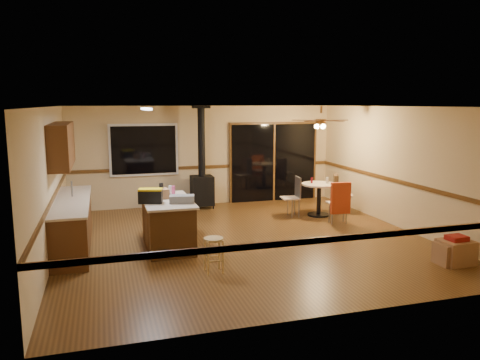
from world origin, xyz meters
name	(u,v)px	position (x,y,z in m)	size (l,w,h in m)	color
floor	(244,240)	(0.00, 0.00, 0.00)	(7.00, 7.00, 0.00)	brown
ceiling	(245,107)	(0.00, 0.00, 2.60)	(7.00, 7.00, 0.00)	silver
wall_back	(206,156)	(0.00, 3.50, 1.30)	(7.00, 7.00, 0.00)	#CCB381
wall_front	(328,216)	(0.00, -3.50, 1.30)	(7.00, 7.00, 0.00)	#CCB381
wall_left	(50,183)	(-3.50, 0.00, 1.30)	(7.00, 7.00, 0.00)	#CCB381
wall_right	(401,168)	(3.50, 0.00, 1.30)	(7.00, 7.00, 0.00)	#CCB381
chair_rail	(244,190)	(0.00, 0.00, 1.00)	(7.00, 7.00, 0.08)	#563515
window	(144,150)	(-1.60, 3.45, 1.50)	(1.72, 0.10, 1.32)	black
sliding_door	(274,163)	(1.90, 3.45, 1.05)	(2.52, 0.10, 2.10)	black
lower_cabinets	(73,224)	(-3.20, 0.50, 0.43)	(0.60, 3.00, 0.86)	#542F15
countertop	(71,201)	(-3.20, 0.50, 0.88)	(0.64, 3.04, 0.04)	beige
upper_cabinets	(62,145)	(-3.33, 0.70, 1.90)	(0.35, 2.00, 0.80)	#542F15
kitchen_island	(168,223)	(-1.50, 0.00, 0.45)	(0.88, 1.68, 0.90)	#442811
wood_stove	(202,180)	(-0.20, 3.05, 0.73)	(0.55, 0.50, 2.52)	black
ceiling_fan	(321,123)	(2.30, 1.44, 2.21)	(0.24, 0.24, 0.55)	brown
fluorescent_strip	(146,109)	(-1.80, 0.30, 2.56)	(0.10, 1.20, 0.04)	white
toolbox_grey	(182,199)	(-1.28, -0.36, 0.97)	(0.44, 0.24, 0.14)	slate
toolbox_black	(151,197)	(-1.82, -0.22, 1.01)	(0.41, 0.22, 0.23)	black
toolbox_yellow_lid	(150,190)	(-1.82, -0.22, 1.14)	(0.41, 0.22, 0.03)	gold
box_on_island	(163,193)	(-1.56, 0.15, 0.99)	(0.20, 0.27, 0.18)	#916440
bottle_dark	(161,190)	(-1.58, 0.20, 1.04)	(0.08, 0.08, 0.28)	black
bottle_pink	(173,191)	(-1.34, 0.26, 1.00)	(0.06, 0.06, 0.20)	#D84C8C
bottle_white	(170,191)	(-1.39, 0.36, 1.00)	(0.06, 0.06, 0.19)	white
bar_stool	(214,255)	(-0.99, -1.56, 0.28)	(0.31, 0.31, 0.56)	tan
blue_bucket	(187,246)	(-1.22, -0.50, 0.13)	(0.32, 0.32, 0.27)	#0B379E
dining_table	(319,194)	(2.30, 1.44, 0.53)	(0.83, 0.83, 0.78)	black
glass_red	(312,180)	(2.15, 1.54, 0.85)	(0.05, 0.05, 0.14)	#590C14
glass_cream	(327,180)	(2.48, 1.39, 0.86)	(0.07, 0.07, 0.15)	beige
chair_left	(294,192)	(1.71, 1.53, 0.59)	(0.44, 0.44, 0.51)	#C3AB91
chair_near	(340,198)	(2.38, 0.55, 0.60)	(0.47, 0.50, 0.70)	#C3AB91
chair_right	(337,189)	(2.84, 1.56, 0.60)	(0.59, 0.57, 0.70)	#C3AB91
box_under_window	(170,202)	(-1.02, 3.10, 0.20)	(0.49, 0.39, 0.39)	#916440
box_corner_a	(456,252)	(2.99, -2.33, 0.20)	(0.53, 0.45, 0.40)	#916440
box_corner_b	(450,254)	(2.89, -2.31, 0.18)	(0.44, 0.38, 0.36)	#916440
box_small_red	(457,238)	(2.99, -2.33, 0.44)	(0.31, 0.26, 0.08)	maroon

